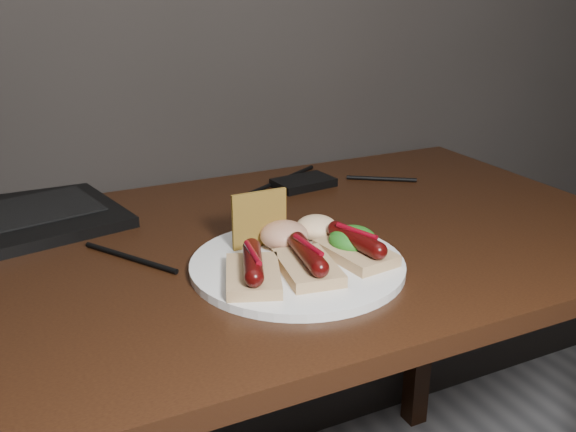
{
  "coord_description": "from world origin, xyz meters",
  "views": [
    {
      "loc": [
        -0.29,
        0.53,
        1.14
      ],
      "look_at": [
        0.08,
        1.3,
        0.82
      ],
      "focal_mm": 40.0,
      "sensor_mm": 36.0,
      "label": 1
    }
  ],
  "objects": [
    {
      "name": "desk",
      "position": [
        0.0,
        1.38,
        0.66
      ],
      "size": [
        1.4,
        0.7,
        0.75
      ],
      "color": "black",
      "rests_on": "ground"
    },
    {
      "name": "hard_drive",
      "position": [
        0.26,
        1.6,
        0.76
      ],
      "size": [
        0.12,
        0.08,
        0.02
      ],
      "primitive_type": "cube",
      "rotation": [
        0.0,
        0.0,
        0.11
      ],
      "color": "black",
      "rests_on": "desk"
    },
    {
      "name": "desk_cables",
      "position": [
        -0.01,
        1.52,
        0.75
      ],
      "size": [
        0.99,
        0.38,
        0.01
      ],
      "color": "black",
      "rests_on": "desk"
    },
    {
      "name": "plate",
      "position": [
        0.08,
        1.27,
        0.76
      ],
      "size": [
        0.33,
        0.33,
        0.01
      ],
      "primitive_type": "cylinder",
      "rotation": [
        0.0,
        0.0,
        0.09
      ],
      "color": "white",
      "rests_on": "desk"
    },
    {
      "name": "bread_sausage_left",
      "position": [
        0.0,
        1.24,
        0.78
      ],
      "size": [
        0.11,
        0.13,
        0.04
      ],
      "color": "#DDBC82",
      "rests_on": "plate"
    },
    {
      "name": "bread_sausage_center",
      "position": [
        0.08,
        1.23,
        0.78
      ],
      "size": [
        0.09,
        0.12,
        0.04
      ],
      "color": "#DDBC82",
      "rests_on": "plate"
    },
    {
      "name": "bread_sausage_right",
      "position": [
        0.16,
        1.24,
        0.78
      ],
      "size": [
        0.08,
        0.12,
        0.04
      ],
      "color": "#DDBC82",
      "rests_on": "plate"
    },
    {
      "name": "crispbread",
      "position": [
        0.06,
        1.34,
        0.8
      ],
      "size": [
        0.09,
        0.01,
        0.08
      ],
      "primitive_type": "cube",
      "color": "#A9802E",
      "rests_on": "plate"
    },
    {
      "name": "salad_greens",
      "position": [
        0.17,
        1.26,
        0.78
      ],
      "size": [
        0.07,
        0.07,
        0.04
      ],
      "primitive_type": "ellipsoid",
      "color": "#115613",
      "rests_on": "plate"
    },
    {
      "name": "salsa_mound",
      "position": [
        0.09,
        1.32,
        0.78
      ],
      "size": [
        0.07,
        0.07,
        0.04
      ],
      "primitive_type": "ellipsoid",
      "color": "maroon",
      "rests_on": "plate"
    },
    {
      "name": "coleslaw_mound",
      "position": [
        0.15,
        1.33,
        0.78
      ],
      "size": [
        0.06,
        0.06,
        0.04
      ],
      "primitive_type": "ellipsoid",
      "color": "silver",
      "rests_on": "plate"
    }
  ]
}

